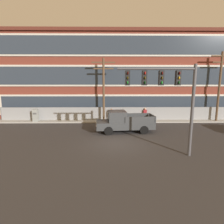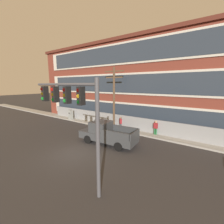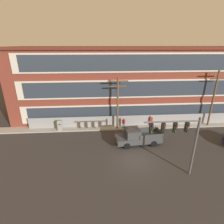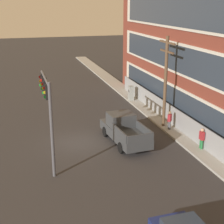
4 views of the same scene
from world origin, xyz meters
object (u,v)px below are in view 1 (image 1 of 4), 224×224
(utility_pole_near_corner, at_px, (104,87))
(utility_pole_midblock, at_px, (220,84))
(pedestrian_near_cabinet, at_px, (112,114))
(pedestrian_by_fence, at_px, (145,114))
(traffic_signal_mast, at_px, (168,89))
(pickup_truck_dark_grey, at_px, (123,122))
(electrical_cabinet, at_px, (36,116))

(utility_pole_near_corner, distance_m, utility_pole_midblock, 13.83)
(pedestrian_near_cabinet, bearing_deg, pedestrian_by_fence, 6.74)
(utility_pole_near_corner, height_order, utility_pole_midblock, utility_pole_midblock)
(traffic_signal_mast, height_order, pickup_truck_dark_grey, traffic_signal_mast)
(traffic_signal_mast, relative_size, pedestrian_near_cabinet, 3.48)
(pickup_truck_dark_grey, bearing_deg, utility_pole_near_corner, 116.17)
(pickup_truck_dark_grey, height_order, pedestrian_near_cabinet, pickup_truck_dark_grey)
(pickup_truck_dark_grey, distance_m, utility_pole_near_corner, 5.70)
(pedestrian_by_fence, bearing_deg, traffic_signal_mast, -94.48)
(utility_pole_midblock, height_order, pedestrian_near_cabinet, utility_pole_midblock)
(utility_pole_midblock, bearing_deg, traffic_signal_mast, -133.46)
(traffic_signal_mast, height_order, utility_pole_midblock, utility_pole_midblock)
(traffic_signal_mast, height_order, utility_pole_near_corner, utility_pole_near_corner)
(utility_pole_midblock, relative_size, electrical_cabinet, 5.05)
(traffic_signal_mast, distance_m, utility_pole_midblock, 13.85)
(traffic_signal_mast, xyz_separation_m, electrical_cabinet, (-12.49, 9.86, -3.54))
(pedestrian_near_cabinet, xyz_separation_m, pedestrian_by_fence, (4.19, 0.50, 0.00))
(pickup_truck_dark_grey, height_order, utility_pole_near_corner, utility_pole_near_corner)
(utility_pole_midblock, height_order, pedestrian_by_fence, utility_pole_midblock)
(traffic_signal_mast, bearing_deg, pedestrian_by_fence, 85.52)
(utility_pole_near_corner, distance_m, pedestrian_near_cabinet, 3.43)
(utility_pole_midblock, height_order, electrical_cabinet, utility_pole_midblock)
(pickup_truck_dark_grey, xyz_separation_m, pedestrian_by_fence, (3.07, 4.76, 0.00))
(electrical_cabinet, height_order, pedestrian_near_cabinet, pedestrian_near_cabinet)
(pickup_truck_dark_grey, distance_m, utility_pole_midblock, 13.07)
(pickup_truck_dark_grey, xyz_separation_m, utility_pole_near_corner, (-2.05, 4.17, 3.30))
(traffic_signal_mast, bearing_deg, electrical_cabinet, 141.71)
(electrical_cabinet, relative_size, pedestrian_near_cabinet, 0.98)
(traffic_signal_mast, relative_size, utility_pole_midblock, 0.70)
(electrical_cabinet, xyz_separation_m, pedestrian_by_fence, (13.31, 0.64, 0.15))
(traffic_signal_mast, xyz_separation_m, pedestrian_by_fence, (0.82, 10.50, -3.39))
(utility_pole_midblock, bearing_deg, utility_pole_near_corner, -179.40)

